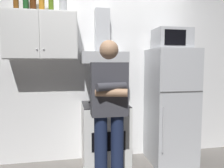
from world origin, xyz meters
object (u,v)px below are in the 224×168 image
object	(u,v)px
range_hood	(103,49)
microwave	(172,39)
bottle_beer_brown	(16,2)
cooking_pot	(116,100)
bottle_canister_steel	(63,5)
bottle_olive_oil	(51,2)
upper_cabinet	(42,36)
stove_oven	(105,135)
refrigerator	(171,106)
person_standing	(109,111)
bottle_rum_dark	(33,0)

from	to	relation	value
range_hood	microwave	bearing A→B (deg)	-6.46
bottle_beer_brown	cooking_pot	bearing A→B (deg)	-12.37
range_hood	bottle_canister_steel	distance (m)	0.76
bottle_olive_oil	bottle_beer_brown	xyz separation A→B (m)	(-0.43, 0.05, 0.00)
bottle_beer_brown	bottle_olive_oil	bearing A→B (deg)	-7.17
upper_cabinet	bottle_canister_steel	xyz separation A→B (m)	(0.28, -0.03, 0.40)
stove_oven	microwave	bearing A→B (deg)	1.15
refrigerator	bottle_beer_brown	xyz separation A→B (m)	(-2.05, 0.15, 1.37)
bottle_olive_oil	person_standing	bearing A→B (deg)	-48.48
range_hood	bottle_rum_dark	size ratio (longest dim) A/B	2.39
bottle_canister_steel	bottle_olive_oil	world-z (taller)	bottle_olive_oil
bottle_olive_oil	refrigerator	bearing A→B (deg)	-3.40
person_standing	stove_oven	bearing A→B (deg)	85.28
microwave	bottle_canister_steel	distance (m)	1.53
microwave	bottle_beer_brown	world-z (taller)	bottle_beer_brown
range_hood	bottle_rum_dark	bearing A→B (deg)	178.76
refrigerator	bottle_beer_brown	size ratio (longest dim) A/B	6.29
microwave	person_standing	bearing A→B (deg)	-148.00
bottle_canister_steel	bottle_rum_dark	bearing A→B (deg)	172.88
bottle_canister_steel	bottle_rum_dark	size ratio (longest dim) A/B	0.68
stove_oven	bottle_rum_dark	world-z (taller)	bottle_rum_dark
upper_cabinet	microwave	xyz separation A→B (m)	(1.75, -0.11, -0.01)
bottle_olive_oil	bottle_rum_dark	xyz separation A→B (m)	(-0.23, 0.05, 0.03)
stove_oven	refrigerator	bearing A→B (deg)	0.04
bottle_canister_steel	stove_oven	bearing A→B (deg)	-10.75
range_hood	microwave	xyz separation A→B (m)	(0.95, -0.11, 0.14)
bottle_rum_dark	upper_cabinet	bearing A→B (deg)	-12.03
bottle_canister_steel	bottle_olive_oil	xyz separation A→B (m)	(-0.15, -0.00, 0.02)
bottle_beer_brown	bottle_rum_dark	world-z (taller)	bottle_rum_dark
bottle_canister_steel	refrigerator	bearing A→B (deg)	-3.82
range_hood	bottle_beer_brown	bearing A→B (deg)	178.72
range_hood	cooking_pot	size ratio (longest dim) A/B	2.48
upper_cabinet	bottle_olive_oil	world-z (taller)	bottle_olive_oil
cooking_pot	upper_cabinet	bearing A→B (deg)	165.27
stove_oven	bottle_olive_oil	bearing A→B (deg)	171.79
microwave	cooking_pot	xyz separation A→B (m)	(-0.82, -0.14, -0.81)
person_standing	microwave	bearing A→B (deg)	32.00
upper_cabinet	person_standing	world-z (taller)	upper_cabinet
upper_cabinet	bottle_rum_dark	world-z (taller)	bottle_rum_dark
bottle_olive_oil	bottle_rum_dark	bearing A→B (deg)	167.71
range_hood	microwave	distance (m)	0.97
stove_oven	cooking_pot	xyz separation A→B (m)	(0.13, -0.12, 0.50)
stove_oven	bottle_canister_steel	world-z (taller)	bottle_canister_steel
bottle_olive_oil	bottle_rum_dark	distance (m)	0.23
bottle_rum_dark	microwave	bearing A→B (deg)	-3.93
bottle_canister_steel	bottle_beer_brown	size ratio (longest dim) A/B	0.84
range_hood	bottle_canister_steel	world-z (taller)	bottle_canister_steel
cooking_pot	bottle_beer_brown	size ratio (longest dim) A/B	1.19
cooking_pot	bottle_rum_dark	bearing A→B (deg)	165.53
bottle_canister_steel	upper_cabinet	bearing A→B (deg)	174.62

